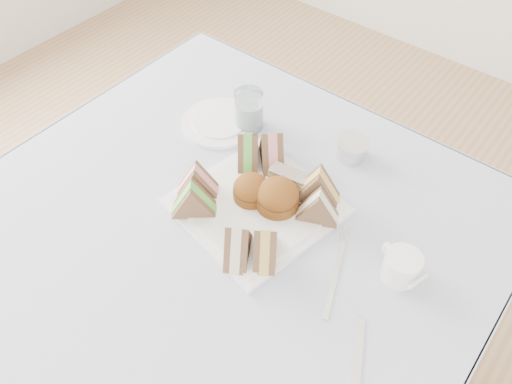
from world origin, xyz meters
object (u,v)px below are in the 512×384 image
Objects in this scene: serving_plate at (256,206)px; creamer_jug at (401,267)px; table at (224,319)px; water_glass at (249,110)px.

creamer_jug is at bearing 17.41° from serving_plate.
serving_plate is (0.03, 0.10, 0.38)m from table.
water_glass is at bearing 178.24° from creamer_jug.
creamer_jug is at bearing 22.08° from table.
serving_plate reaches higher than table.
water_glass is (-0.17, 0.18, 0.04)m from serving_plate.
table is at bearing -63.35° from water_glass.
water_glass reaches higher than creamer_jug.
table is 0.39m from serving_plate.
water_glass reaches higher than table.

